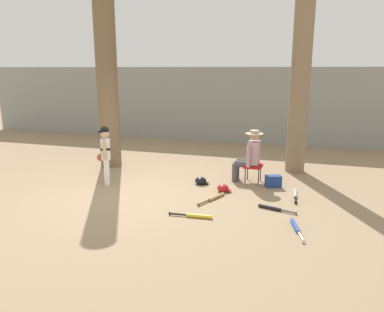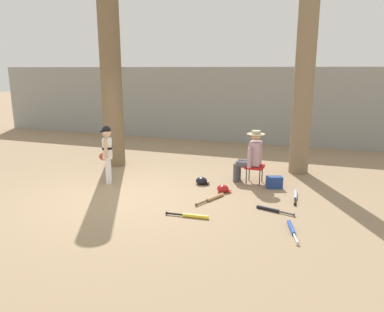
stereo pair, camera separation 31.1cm
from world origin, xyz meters
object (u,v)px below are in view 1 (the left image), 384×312
(tree_behind_spectator, at_px, (299,98))
(batting_helmet_black, at_px, (201,181))
(young_ballplayer, at_px, (105,151))
(bat_black_composite, at_px, (273,208))
(folding_stool, at_px, (253,167))
(bat_blue_youth, at_px, (296,227))
(seated_spectator, at_px, (249,154))
(bat_wood_tan, at_px, (214,198))
(bat_yellow_trainer, at_px, (196,216))
(tree_near_player, at_px, (108,90))
(bat_aluminum_silver, at_px, (295,194))
(batting_helmet_red, at_px, (223,188))
(handbag_beside_stool, at_px, (273,181))

(tree_behind_spectator, distance_m, batting_helmet_black, 3.16)
(young_ballplayer, xyz_separation_m, bat_black_composite, (3.73, -0.55, -0.71))
(folding_stool, relative_size, bat_blue_youth, 0.52)
(tree_behind_spectator, relative_size, seated_spectator, 3.54)
(bat_wood_tan, distance_m, bat_yellow_trainer, 1.00)
(bat_blue_youth, bearing_deg, folding_stool, 113.33)
(folding_stool, bearing_deg, bat_black_composite, -70.05)
(tree_near_player, height_order, seated_spectator, tree_near_player)
(bat_aluminum_silver, distance_m, batting_helmet_black, 2.07)
(bat_black_composite, height_order, batting_helmet_red, batting_helmet_red)
(folding_stool, distance_m, batting_helmet_red, 1.05)
(young_ballplayer, height_order, seated_spectator, young_ballplayer)
(handbag_beside_stool, xyz_separation_m, bat_yellow_trainer, (-1.14, -2.13, -0.10))
(tree_near_player, distance_m, batting_helmet_red, 4.03)
(folding_stool, height_order, handbag_beside_stool, folding_stool)
(young_ballplayer, relative_size, bat_wood_tan, 1.67)
(bat_aluminum_silver, distance_m, bat_wood_tan, 1.68)
(seated_spectator, xyz_separation_m, bat_wood_tan, (-0.47, -1.39, -0.61))
(tree_behind_spectator, height_order, young_ballplayer, tree_behind_spectator)
(bat_wood_tan, bearing_deg, batting_helmet_red, 82.66)
(bat_aluminum_silver, bearing_deg, tree_behind_spectator, 92.27)
(folding_stool, bearing_deg, handbag_beside_stool, -27.03)
(bat_aluminum_silver, height_order, bat_black_composite, same)
(folding_stool, bearing_deg, seated_spectator, 178.17)
(tree_near_player, relative_size, batting_helmet_red, 16.04)
(batting_helmet_black, bearing_deg, folding_stool, 24.94)
(seated_spectator, relative_size, bat_blue_youth, 1.53)
(batting_helmet_red, bearing_deg, seated_spectator, 65.00)
(bat_blue_youth, distance_m, batting_helmet_red, 2.14)
(bat_wood_tan, bearing_deg, seated_spectator, 71.16)
(tree_near_player, bearing_deg, bat_wood_tan, -28.48)
(tree_near_player, bearing_deg, batting_helmet_black, -18.06)
(tree_near_player, height_order, bat_wood_tan, tree_near_player)
(folding_stool, height_order, bat_yellow_trainer, folding_stool)
(young_ballplayer, relative_size, bat_yellow_trainer, 1.68)
(bat_yellow_trainer, bearing_deg, tree_near_player, 138.87)
(young_ballplayer, relative_size, folding_stool, 3.16)
(bat_black_composite, distance_m, batting_helmet_red, 1.33)
(folding_stool, bearing_deg, bat_blue_youth, -66.67)
(tree_near_player, xyz_separation_m, bat_wood_tan, (3.26, -1.77, -1.95))
(young_ballplayer, bearing_deg, seated_spectator, 19.53)
(bat_blue_youth, bearing_deg, bat_aluminum_silver, 92.04)
(batting_helmet_black, bearing_deg, bat_aluminum_silver, -5.54)
(bat_blue_youth, height_order, bat_wood_tan, same)
(bat_aluminum_silver, height_order, bat_wood_tan, same)
(tree_behind_spectator, bearing_deg, folding_stool, -125.89)
(bat_yellow_trainer, relative_size, batting_helmet_black, 2.54)
(tree_near_player, relative_size, young_ballplayer, 3.61)
(folding_stool, distance_m, bat_black_composite, 1.76)
(bat_black_composite, bearing_deg, seated_spectator, 112.92)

